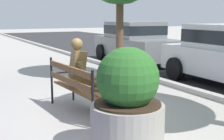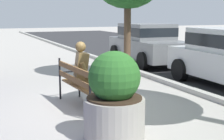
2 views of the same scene
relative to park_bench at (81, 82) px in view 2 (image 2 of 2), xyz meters
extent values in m
plane|color=#ADA8A0|center=(0.21, 0.05, -0.54)|extent=(80.00, 80.00, 0.00)
cube|color=#B2AFA8|center=(0.21, 2.95, -0.48)|extent=(60.00, 0.20, 0.12)
cube|color=brown|center=(0.00, -0.07, -0.09)|extent=(1.70, 0.21, 0.04)
cube|color=brown|center=(-0.01, 0.11, -0.09)|extent=(1.70, 0.21, 0.04)
cube|color=brown|center=(-0.02, 0.29, -0.09)|extent=(1.70, 0.21, 0.04)
cube|color=brown|center=(0.01, -0.16, 0.08)|extent=(1.70, 0.14, 0.11)
cube|color=brown|center=(0.01, -0.16, 0.30)|extent=(1.70, 0.14, 0.11)
cylinder|color=black|center=(-0.90, 0.26, -0.32)|extent=(0.04, 0.04, 0.45)
cylinder|color=black|center=(-0.87, -0.21, -0.07)|extent=(0.04, 0.04, 0.95)
cube|color=black|center=(-0.88, 0.06, 0.08)|extent=(0.06, 0.48, 0.03)
cylinder|color=black|center=(0.86, 0.36, -0.32)|extent=(0.04, 0.04, 0.45)
cylinder|color=black|center=(0.89, -0.11, -0.07)|extent=(0.04, 0.04, 0.95)
cube|color=black|center=(0.87, 0.16, 0.08)|extent=(0.06, 0.48, 0.03)
cube|color=olive|center=(-0.14, 0.17, 0.02)|extent=(0.38, 0.36, 0.16)
cube|color=olive|center=(-0.15, 0.07, 0.34)|extent=(0.40, 0.34, 0.55)
sphere|color=olive|center=(-0.15, 0.06, 0.72)|extent=(0.22, 0.22, 0.22)
cylinder|color=olive|center=(-0.37, 0.12, 0.29)|extent=(0.11, 0.19, 0.29)
cylinder|color=olive|center=(-0.36, 0.26, 0.12)|extent=(0.12, 0.27, 0.10)
cylinder|color=olive|center=(0.07, 0.06, 0.29)|extent=(0.11, 0.19, 0.29)
cylinder|color=olive|center=(0.10, 0.20, 0.12)|extent=(0.12, 0.27, 0.10)
cylinder|color=olive|center=(-0.21, 0.32, -0.02)|extent=(0.18, 0.38, 0.14)
cylinder|color=olive|center=(-0.18, 0.50, -0.29)|extent=(0.11, 0.11, 0.50)
cube|color=olive|center=(-0.18, 0.56, -0.51)|extent=(0.14, 0.25, 0.07)
cylinder|color=olive|center=(-0.03, 0.30, -0.02)|extent=(0.18, 0.38, 0.14)
cylinder|color=olive|center=(0.00, 0.47, -0.29)|extent=(0.11, 0.11, 0.50)
cube|color=olive|center=(0.00, 0.53, -0.51)|extent=(0.14, 0.25, 0.07)
cube|color=olive|center=(0.14, 0.55, -0.46)|extent=(0.30, 0.22, 0.16)
cylinder|color=#A8A399|center=(1.83, -0.05, -0.23)|extent=(0.96, 0.96, 0.64)
cylinder|color=#38281C|center=(1.83, -0.05, 0.11)|extent=(0.87, 0.87, 0.03)
sphere|color=#2D6B28|center=(1.83, -0.05, 0.44)|extent=(0.81, 0.81, 0.81)
cylinder|color=brown|center=(-2.48, 2.28, 0.67)|extent=(0.21, 0.21, 2.43)
cube|color=slate|center=(-4.85, 4.33, 0.07)|extent=(4.18, 1.89, 0.70)
cube|color=slate|center=(-5.00, 4.34, 0.72)|extent=(2.20, 1.66, 0.60)
cube|color=black|center=(-5.00, 4.34, 0.72)|extent=(2.21, 1.68, 0.33)
cylinder|color=black|center=(-3.48, 5.12, -0.22)|extent=(0.65, 0.25, 0.64)
cylinder|color=black|center=(-3.56, 3.42, -0.22)|extent=(0.65, 0.25, 0.64)
cylinder|color=black|center=(-6.14, 5.24, -0.22)|extent=(0.65, 0.25, 0.64)
cylinder|color=black|center=(-6.22, 3.55, -0.22)|extent=(0.65, 0.25, 0.64)
cylinder|color=black|center=(-1.56, 3.55, -0.22)|extent=(0.65, 0.25, 0.64)
camera|label=1|loc=(5.16, -2.05, 1.21)|focal=50.11mm
camera|label=2|loc=(6.37, -2.05, 1.39)|focal=52.93mm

